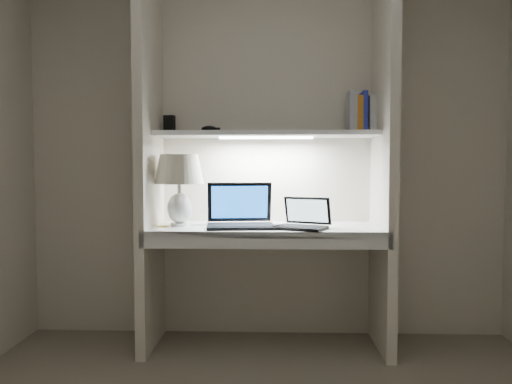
{
  "coord_description": "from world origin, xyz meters",
  "views": [
    {
      "loc": [
        0.04,
        -1.88,
        1.15
      ],
      "look_at": [
        -0.06,
        1.05,
        0.99
      ],
      "focal_mm": 35.0,
      "sensor_mm": 36.0,
      "label": 1
    }
  ],
  "objects_px": {
    "table_lamp": "(179,178)",
    "laptop_main": "(240,217)",
    "laptop_netbook": "(303,221)",
    "speaker": "(306,212)",
    "book_row": "(366,113)"
  },
  "relations": [
    {
      "from": "table_lamp",
      "to": "laptop_main",
      "type": "bearing_deg",
      "value": -2.28
    },
    {
      "from": "table_lamp",
      "to": "laptop_main",
      "type": "relative_size",
      "value": 1.01
    },
    {
      "from": "laptop_netbook",
      "to": "laptop_main",
      "type": "bearing_deg",
      "value": -168.37
    },
    {
      "from": "laptop_netbook",
      "to": "speaker",
      "type": "xyz_separation_m",
      "value": [
        0.04,
        0.33,
        0.02
      ]
    },
    {
      "from": "table_lamp",
      "to": "speaker",
      "type": "bearing_deg",
      "value": 16.25
    },
    {
      "from": "laptop_netbook",
      "to": "table_lamp",
      "type": "bearing_deg",
      "value": -163.61
    },
    {
      "from": "laptop_netbook",
      "to": "book_row",
      "type": "xyz_separation_m",
      "value": [
        0.42,
        0.26,
        0.67
      ]
    },
    {
      "from": "laptop_main",
      "to": "table_lamp",
      "type": "bearing_deg",
      "value": 171.59
    },
    {
      "from": "laptop_netbook",
      "to": "book_row",
      "type": "height_order",
      "value": "book_row"
    },
    {
      "from": "speaker",
      "to": "table_lamp",
      "type": "bearing_deg",
      "value": -140.93
    },
    {
      "from": "laptop_main",
      "to": "laptop_netbook",
      "type": "distance_m",
      "value": 0.39
    },
    {
      "from": "speaker",
      "to": "book_row",
      "type": "xyz_separation_m",
      "value": [
        0.38,
        -0.07,
        0.65
      ]
    },
    {
      "from": "table_lamp",
      "to": "speaker",
      "type": "height_order",
      "value": "table_lamp"
    },
    {
      "from": "table_lamp",
      "to": "speaker",
      "type": "xyz_separation_m",
      "value": [
        0.81,
        0.23,
        -0.24
      ]
    },
    {
      "from": "laptop_netbook",
      "to": "book_row",
      "type": "relative_size",
      "value": 1.43
    }
  ]
}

